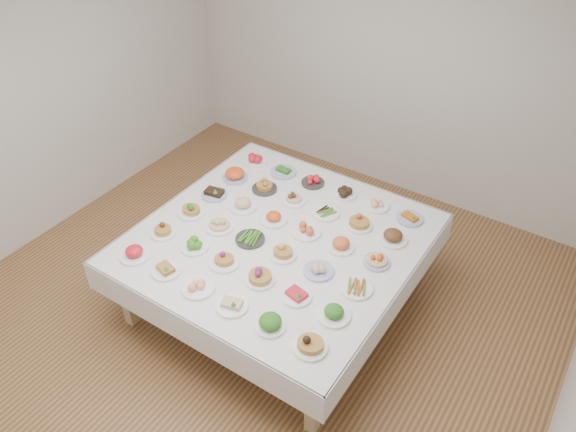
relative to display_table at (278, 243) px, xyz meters
The scene contains 38 objects.
room_envelope 1.18m from the display_table, 114.05° to the right, with size 5.02×5.02×2.81m.
display_table is the anchor object (origin of this frame).
dish_0 1.18m from the display_table, 134.72° to the right, with size 0.24×0.24×0.13m.
dish_1 0.97m from the display_table, 120.63° to the right, with size 0.22×0.22×0.10m.
dish_2 0.85m from the display_table, 101.05° to the right, with size 0.25×0.25×0.11m.
dish_3 0.85m from the display_table, 78.88° to the right, with size 0.23×0.23×0.10m.
dish_4 0.98m from the display_table, 58.80° to the right, with size 0.21×0.21×0.12m.
dish_5 1.18m from the display_table, 44.98° to the right, with size 0.24×0.24×0.14m.
dish_6 0.97m from the display_table, 148.87° to the right, with size 0.21×0.21×0.12m.
dish_7 0.70m from the display_table, 135.07° to the right, with size 0.22×0.22×0.10m.
dish_8 0.54m from the display_table, 109.13° to the right, with size 0.24×0.24×0.13m.
dish_9 0.54m from the display_table, 70.65° to the right, with size 0.25×0.24×0.14m.
dish_10 0.71m from the display_table, 44.39° to the right, with size 0.22×0.22×0.10m.
dish_11 0.97m from the display_table, 31.29° to the right, with size 0.24×0.24×0.13m.
dish_12 0.84m from the display_table, 169.10° to the right, with size 0.24×0.24×0.14m.
dish_13 0.53m from the display_table, 160.59° to the right, with size 0.24×0.24×0.14m.
dish_14 0.25m from the display_table, 137.51° to the right, with size 0.24×0.24×0.06m.
dish_15 0.27m from the display_table, 45.92° to the right, with size 0.22×0.22×0.13m.
dish_16 0.54m from the display_table, 18.92° to the right, with size 0.23×0.23×0.09m.
dish_17 0.86m from the display_table, 11.75° to the right, with size 0.24×0.24×0.06m.
dish_18 0.84m from the display_table, 168.73° to the left, with size 0.23×0.23×0.10m.
dish_19 0.53m from the display_table, 161.79° to the left, with size 0.24×0.24×0.13m.
dish_20 0.25m from the display_table, 134.34° to the left, with size 0.23×0.23×0.12m.
dish_21 0.26m from the display_table, 46.09° to the left, with size 0.25×0.25×0.10m.
dish_22 0.54m from the display_table, 18.63° to the left, with size 0.22×0.22×0.12m.
dish_23 0.85m from the display_table, 11.55° to the left, with size 0.22×0.22×0.12m.
dish_24 0.97m from the display_table, 149.68° to the left, with size 0.24×0.24×0.13m.
dish_25 0.71m from the display_table, 134.81° to the left, with size 0.23×0.23×0.14m.
dish_26 0.53m from the display_table, 108.23° to the left, with size 0.22×0.22×0.12m.
dish_27 0.53m from the display_table, 70.74° to the left, with size 0.24×0.24×0.05m.
dish_28 0.72m from the display_table, 45.38° to the left, with size 0.23×0.23×0.15m.
dish_29 0.96m from the display_table, 31.18° to the left, with size 0.24×0.24×0.13m.
dish_30 1.18m from the display_table, 135.35° to the left, with size 0.23×0.23×0.10m.
dish_31 0.97m from the display_table, 121.31° to the left, with size 0.25×0.25×0.10m.
dish_32 0.85m from the display_table, 101.42° to the left, with size 0.21×0.21×0.10m.
dish_33 0.86m from the display_table, 78.60° to the left, with size 0.23×0.23×0.11m.
dish_34 0.97m from the display_table, 59.18° to the left, with size 0.23×0.23×0.09m.
dish_35 1.17m from the display_table, 45.24° to the left, with size 0.23×0.23×0.09m.
Camera 1 is at (2.15, -2.69, 3.81)m, focal length 35.00 mm.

